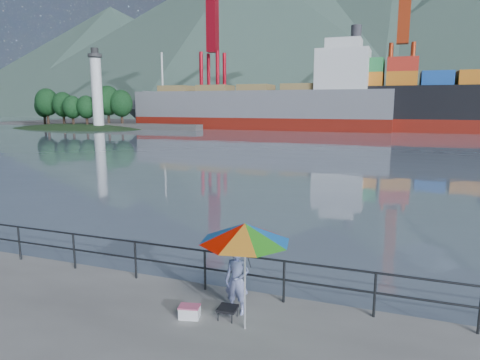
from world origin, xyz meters
name	(u,v)px	position (x,y,z in m)	size (l,w,h in m)	color
harbor_water	(381,119)	(0.00, 130.00, 0.00)	(500.00, 280.00, 0.00)	slate
far_dock	(422,125)	(10.00, 93.00, 0.00)	(200.00, 40.00, 0.40)	#514F4C
guardrail	(169,264)	(0.00, 1.70, 0.52)	(22.00, 0.06, 1.03)	#2D3033
lighthouse_islet	(78,126)	(-54.97, 61.99, 0.26)	(48.00, 26.40, 19.20)	#263F1E
fisherman	(237,280)	(2.16, 0.86, 0.75)	(0.55, 0.36, 1.50)	navy
beach_umbrella	(245,233)	(2.56, 0.26, 2.05)	(2.17, 2.17, 2.24)	white
folding_stool	(228,313)	(2.07, 0.53, 0.14)	(0.43, 0.43, 0.26)	black
cooler_bag	(190,312)	(1.29, 0.28, 0.12)	(0.43, 0.28, 0.25)	white
fishing_rod	(248,292)	(2.05, 1.90, 0.00)	(0.02, 0.02, 2.02)	black
bulk_carrier	(268,106)	(-18.52, 72.29, 4.15)	(49.56, 8.58, 14.50)	maroon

